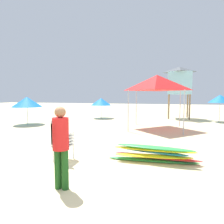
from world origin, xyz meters
TOP-DOWN VIEW (x-y plane):
  - ground at (0.00, 0.00)m, footprint 80.00×80.00m
  - stacked_plastic_chairs at (-0.70, 1.26)m, footprint 0.48×0.48m
  - surfboard_pile at (1.84, 1.94)m, footprint 2.63×0.74m
  - lifeguard_near_left at (0.15, -0.17)m, footprint 0.32×0.32m
  - popup_canopy at (1.62, 7.56)m, footprint 2.78×2.78m
  - lifeguard_tower at (3.14, 13.16)m, footprint 1.98×1.98m
  - beach_umbrella_left at (-6.59, 6.87)m, footprint 1.91×1.91m
  - beach_umbrella_mid at (5.87, 11.73)m, footprint 1.62×1.62m
  - beach_umbrella_far at (-3.10, 11.50)m, footprint 1.74×1.74m

SIDE VIEW (x-z plane):
  - ground at x=0.00m, z-range 0.00..0.00m
  - surfboard_pile at x=1.84m, z-range -0.01..0.47m
  - stacked_plastic_chairs at x=-0.70m, z-range 0.10..1.30m
  - lifeguard_near_left at x=0.15m, z-range 0.12..1.80m
  - beach_umbrella_far at x=-3.10m, z-range 0.54..2.23m
  - beach_umbrella_left at x=-6.59m, z-range 0.57..2.39m
  - beach_umbrella_mid at x=5.87m, z-range 0.69..2.65m
  - popup_canopy at x=1.62m, z-range 1.09..4.14m
  - lifeguard_tower at x=3.14m, z-range 1.00..5.25m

